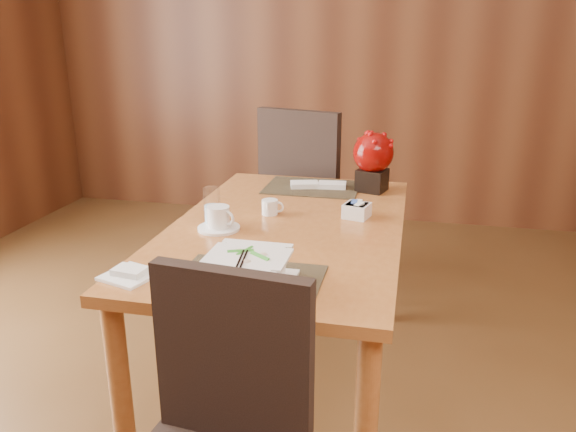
% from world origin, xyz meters
% --- Properties ---
extents(back_wall, '(5.00, 0.02, 2.80)m').
position_xyz_m(back_wall, '(0.00, 3.00, 1.40)').
color(back_wall, '#5C311A').
rests_on(back_wall, ground).
extents(dining_table, '(0.90, 1.50, 0.75)m').
position_xyz_m(dining_table, '(0.00, 0.60, 0.65)').
color(dining_table, '#A8632E').
rests_on(dining_table, ground).
extents(placemat_near, '(0.45, 0.33, 0.01)m').
position_xyz_m(placemat_near, '(0.00, 0.05, 0.75)').
color(placemat_near, black).
rests_on(placemat_near, dining_table).
extents(placemat_far, '(0.45, 0.33, 0.01)m').
position_xyz_m(placemat_far, '(0.00, 1.15, 0.75)').
color(placemat_far, black).
rests_on(placemat_far, dining_table).
extents(soup_setting, '(0.26, 0.26, 0.11)m').
position_xyz_m(soup_setting, '(0.01, 0.01, 0.80)').
color(soup_setting, white).
rests_on(soup_setting, dining_table).
extents(coffee_cup, '(0.16, 0.16, 0.09)m').
position_xyz_m(coffee_cup, '(-0.25, 0.48, 0.79)').
color(coffee_cup, white).
rests_on(coffee_cup, dining_table).
extents(water_glass, '(0.07, 0.07, 0.15)m').
position_xyz_m(water_glass, '(-0.29, 0.53, 0.83)').
color(water_glass, white).
rests_on(water_glass, dining_table).
extents(creamer_jug, '(0.09, 0.09, 0.06)m').
position_xyz_m(creamer_jug, '(-0.10, 0.71, 0.78)').
color(creamer_jug, white).
rests_on(creamer_jug, dining_table).
extents(sugar_caddy, '(0.12, 0.12, 0.06)m').
position_xyz_m(sugar_caddy, '(0.26, 0.75, 0.78)').
color(sugar_caddy, white).
rests_on(sugar_caddy, dining_table).
extents(berry_decor, '(0.19, 0.19, 0.28)m').
position_xyz_m(berry_decor, '(0.29, 1.16, 0.91)').
color(berry_decor, black).
rests_on(berry_decor, dining_table).
extents(napkins_far, '(0.28, 0.14, 0.02)m').
position_xyz_m(napkins_far, '(0.04, 1.15, 0.77)').
color(napkins_far, silver).
rests_on(napkins_far, dining_table).
extents(bread_plate, '(0.19, 0.19, 0.01)m').
position_xyz_m(bread_plate, '(-0.37, 0.00, 0.75)').
color(bread_plate, white).
rests_on(bread_plate, dining_table).
extents(far_chair, '(0.62, 0.63, 1.08)m').
position_xyz_m(far_chair, '(-0.10, 1.60, 0.61)').
color(far_chair, black).
rests_on(far_chair, ground).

